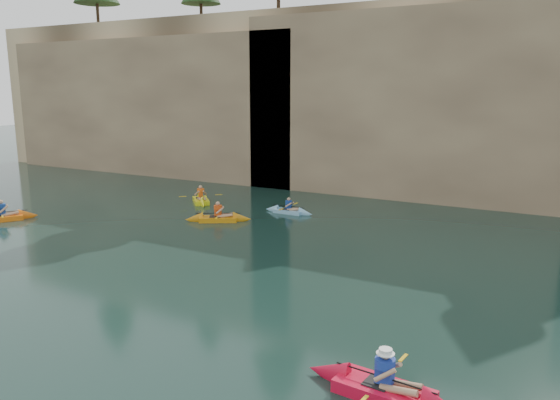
% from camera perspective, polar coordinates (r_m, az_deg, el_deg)
% --- Properties ---
extents(ground, '(160.00, 160.00, 0.00)m').
position_cam_1_polar(ground, '(14.82, -13.86, -15.09)').
color(ground, black).
rests_on(ground, ground).
extents(cliff, '(70.00, 16.00, 12.00)m').
position_cam_1_polar(cliff, '(40.67, 15.83, 10.42)').
color(cliff, tan).
rests_on(cliff, ground).
extents(cliff_slab_west, '(26.00, 2.40, 10.56)m').
position_cam_1_polar(cliff_slab_west, '(43.47, -13.76, 9.63)').
color(cliff_slab_west, tan).
rests_on(cliff_slab_west, ground).
extents(cliff_slab_center, '(24.00, 2.40, 11.40)m').
position_cam_1_polar(cliff_slab_center, '(33.02, 16.29, 9.68)').
color(cliff_slab_center, tan).
rests_on(cliff_slab_center, ground).
extents(sea_cave_west, '(4.50, 1.00, 4.00)m').
position_cam_1_polar(sea_cave_west, '(41.89, -12.10, 5.14)').
color(sea_cave_west, black).
rests_on(sea_cave_west, ground).
extents(sea_cave_center, '(3.50, 1.00, 3.20)m').
position_cam_1_polar(sea_cave_center, '(34.56, 5.90, 3.32)').
color(sea_cave_center, black).
rests_on(sea_cave_center, ground).
extents(main_kayaker, '(3.84, 2.54, 1.41)m').
position_cam_1_polar(main_kayaker, '(12.68, 10.80, -18.88)').
color(main_kayaker, red).
rests_on(main_kayaker, ground).
extents(kayaker_orange, '(3.24, 2.33, 1.26)m').
position_cam_1_polar(kayaker_orange, '(27.52, -6.48, -1.91)').
color(kayaker_orange, orange).
rests_on(kayaker_orange, ground).
extents(kayaker_yellow, '(2.70, 2.81, 1.28)m').
position_cam_1_polar(kayaker_yellow, '(32.08, -8.27, -0.00)').
color(kayaker_yellow, yellow).
rests_on(kayaker_yellow, ground).
extents(kayaker_ltblue_mid, '(2.80, 2.13, 1.06)m').
position_cam_1_polar(kayaker_ltblue_mid, '(29.11, 0.90, -1.14)').
color(kayaker_ltblue_mid, '#7FB4D5').
rests_on(kayaker_ltblue_mid, ground).
extents(kayaker_extra_west, '(2.50, 3.24, 1.33)m').
position_cam_1_polar(kayaker_extra_west, '(30.85, -27.03, -1.64)').
color(kayaker_extra_west, orange).
rests_on(kayaker_extra_west, ground).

